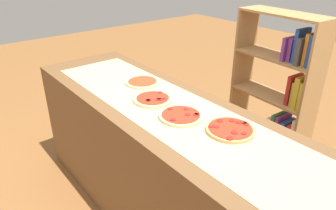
{
  "coord_description": "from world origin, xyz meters",
  "views": [
    {
      "loc": [
        1.34,
        -1.08,
        1.8
      ],
      "look_at": [
        0.0,
        0.0,
        0.95
      ],
      "focal_mm": 33.5,
      "sensor_mm": 36.0,
      "label": 1
    }
  ],
  "objects": [
    {
      "name": "bookshelf",
      "position": [
        0.11,
        1.12,
        0.65
      ],
      "size": [
        0.73,
        0.31,
        1.38
      ],
      "color": "#A87A47",
      "rests_on": "ground_plane"
    },
    {
      "name": "pizza_pepperoni_2",
      "position": [
        0.14,
        -0.02,
        0.94
      ],
      "size": [
        0.26,
        0.26,
        0.02
      ],
      "color": "#E5C17F",
      "rests_on": "parchment_paper"
    },
    {
      "name": "pizza_plain_0",
      "position": [
        -0.43,
        0.1,
        0.94
      ],
      "size": [
        0.25,
        0.25,
        0.02
      ],
      "color": "#E5C17F",
      "rests_on": "parchment_paper"
    },
    {
      "name": "parchment_paper",
      "position": [
        0.0,
        0.0,
        0.93
      ],
      "size": [
        2.11,
        0.53,
        0.0
      ],
      "primitive_type": "cube",
      "color": "tan",
      "rests_on": "counter"
    },
    {
      "name": "pizza_pepperoni_3",
      "position": [
        0.43,
        0.08,
        0.94
      ],
      "size": [
        0.26,
        0.26,
        0.02
      ],
      "color": "tan",
      "rests_on": "parchment_paper"
    },
    {
      "name": "counter",
      "position": [
        0.0,
        0.0,
        0.46
      ],
      "size": [
        2.53,
        0.71,
        0.93
      ],
      "primitive_type": "cube",
      "color": "brown",
      "rests_on": "ground_plane"
    },
    {
      "name": "pizza_pepperoni_1",
      "position": [
        -0.14,
        -0.01,
        0.94
      ],
      "size": [
        0.25,
        0.25,
        0.02
      ],
      "color": "#E5C17F",
      "rests_on": "parchment_paper"
    }
  ]
}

